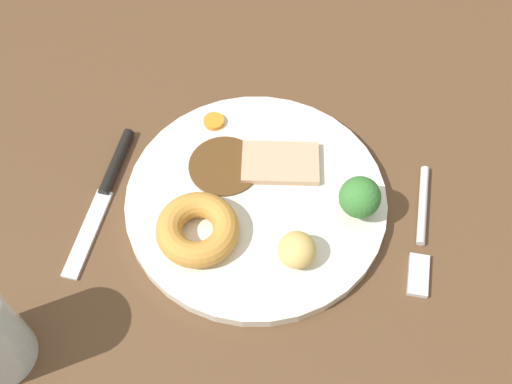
% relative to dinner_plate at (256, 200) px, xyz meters
% --- Properties ---
extents(dining_table, '(1.20, 0.84, 0.04)m').
position_rel_dinner_plate_xyz_m(dining_table, '(-0.02, 0.01, -0.02)').
color(dining_table, brown).
rests_on(dining_table, ground).
extents(dinner_plate, '(0.28, 0.28, 0.01)m').
position_rel_dinner_plate_xyz_m(dinner_plate, '(0.00, 0.00, 0.00)').
color(dinner_plate, silver).
rests_on(dinner_plate, dining_table).
extents(gravy_pool, '(0.08, 0.08, 0.00)m').
position_rel_dinner_plate_xyz_m(gravy_pool, '(0.04, -0.04, 0.01)').
color(gravy_pool, '#563819').
rests_on(gravy_pool, dinner_plate).
extents(meat_slice_main, '(0.09, 0.06, 0.01)m').
position_rel_dinner_plate_xyz_m(meat_slice_main, '(-0.02, -0.04, 0.01)').
color(meat_slice_main, tan).
rests_on(meat_slice_main, dinner_plate).
extents(yorkshire_pudding, '(0.08, 0.08, 0.03)m').
position_rel_dinner_plate_xyz_m(yorkshire_pudding, '(0.05, 0.05, 0.02)').
color(yorkshire_pudding, '#C68938').
rests_on(yorkshire_pudding, dinner_plate).
extents(roast_potato_left, '(0.04, 0.04, 0.03)m').
position_rel_dinner_plate_xyz_m(roast_potato_left, '(-0.05, 0.07, 0.02)').
color(roast_potato_left, '#D8B260').
rests_on(roast_potato_left, dinner_plate).
extents(carrot_coin_front, '(0.02, 0.02, 0.01)m').
position_rel_dinner_plate_xyz_m(carrot_coin_front, '(0.06, -0.09, 0.01)').
color(carrot_coin_front, orange).
rests_on(carrot_coin_front, dinner_plate).
extents(broccoli_floret, '(0.04, 0.04, 0.05)m').
position_rel_dinner_plate_xyz_m(broccoli_floret, '(-0.11, 0.00, 0.03)').
color(broccoli_floret, '#8CB766').
rests_on(broccoli_floret, dinner_plate).
extents(fork, '(0.03, 0.15, 0.01)m').
position_rel_dinner_plate_xyz_m(fork, '(-0.17, 0.02, -0.00)').
color(fork, silver).
rests_on(fork, dining_table).
extents(knife, '(0.04, 0.19, 0.01)m').
position_rel_dinner_plate_xyz_m(knife, '(0.16, -0.00, -0.00)').
color(knife, black).
rests_on(knife, dining_table).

